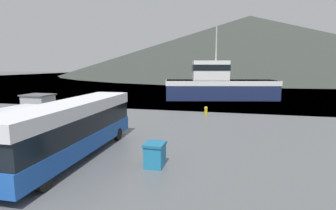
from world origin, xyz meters
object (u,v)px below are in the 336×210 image
(delivery_van, at_px, (22,125))
(tour_bus, at_px, (73,127))
(fishing_boat, at_px, (219,85))
(dock_kiosk, at_px, (39,106))
(storage_bin, at_px, (155,155))

(delivery_van, bearing_deg, tour_bus, -13.93)
(fishing_boat, bearing_deg, dock_kiosk, -54.53)
(delivery_van, xyz_separation_m, dock_kiosk, (-5.55, 8.27, -0.12))
(storage_bin, bearing_deg, tour_bus, 177.90)
(fishing_boat, bearing_deg, storage_bin, -16.46)
(tour_bus, height_order, fishing_boat, fishing_boat)
(delivery_van, distance_m, storage_bin, 10.23)
(tour_bus, bearing_deg, fishing_boat, 75.27)
(tour_bus, xyz_separation_m, fishing_boat, (6.81, 29.50, 0.47))
(storage_bin, bearing_deg, delivery_van, 169.91)
(tour_bus, xyz_separation_m, storage_bin, (5.00, -0.18, -1.20))
(tour_bus, distance_m, delivery_van, 5.32)
(fishing_boat, relative_size, dock_kiosk, 6.49)
(tour_bus, relative_size, delivery_van, 2.01)
(fishing_boat, height_order, dock_kiosk, fishing_boat)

